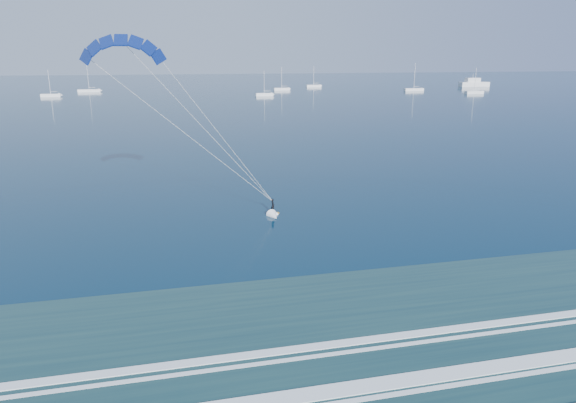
# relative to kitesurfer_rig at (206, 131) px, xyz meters

# --- Properties ---
(kitesurfer_rig) EXTENTS (18.39, 8.38, 18.42)m
(kitesurfer_rig) POSITION_rel_kitesurfer_rig_xyz_m (0.00, 0.00, 0.00)
(kitesurfer_rig) COLOR #BE8116
(kitesurfer_rig) RESTS_ON ground
(motor_yacht) EXTENTS (15.99, 4.26, 6.48)m
(motor_yacht) POSITION_rel_kitesurfer_rig_xyz_m (153.93, 199.39, -7.51)
(motor_yacht) COLOR silver
(motor_yacht) RESTS_ON ground
(sailboat_1) EXTENTS (7.35, 2.40, 10.28)m
(sailboat_1) POSITION_rel_kitesurfer_rig_xyz_m (-47.75, 175.17, -8.58)
(sailboat_1) COLOR silver
(sailboat_1) RESTS_ON ground
(sailboat_2) EXTENTS (9.64, 2.40, 12.87)m
(sailboat_2) POSITION_rel_kitesurfer_rig_xyz_m (-36.77, 201.01, -8.57)
(sailboat_2) COLOR silver
(sailboat_2) RESTS_ON ground
(sailboat_3) EXTENTS (6.99, 2.40, 9.94)m
(sailboat_3) POSITION_rel_kitesurfer_rig_xyz_m (35.09, 160.31, -8.58)
(sailboat_3) COLOR silver
(sailboat_3) RESTS_ON ground
(sailboat_4) EXTENTS (7.71, 2.40, 10.62)m
(sailboat_4) POSITION_rel_kitesurfer_rig_xyz_m (70.90, 213.80, -8.58)
(sailboat_4) COLOR silver
(sailboat_4) RESTS_ON ground
(sailboat_5) EXTENTS (9.11, 2.40, 12.37)m
(sailboat_5) POSITION_rel_kitesurfer_rig_xyz_m (107.97, 175.42, -8.57)
(sailboat_5) COLOR silver
(sailboat_5) RESTS_ON ground
(sailboat_6) EXTENTS (7.89, 2.40, 10.81)m
(sailboat_6) POSITION_rel_kitesurfer_rig_xyz_m (124.57, 152.45, -8.58)
(sailboat_6) COLOR silver
(sailboat_6) RESTS_ON ground
(sailboat_7) EXTENTS (7.47, 2.40, 10.54)m
(sailboat_7) POSITION_rel_kitesurfer_rig_xyz_m (49.34, 192.45, -8.58)
(sailboat_7) COLOR silver
(sailboat_7) RESTS_ON ground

